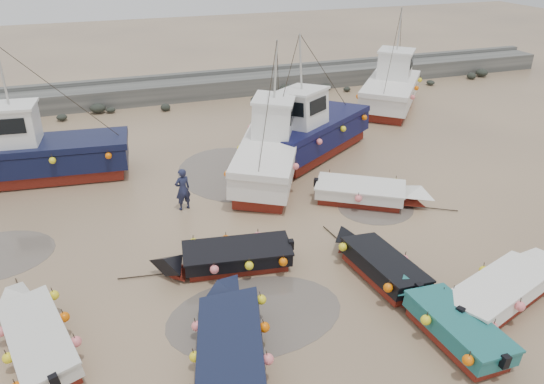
% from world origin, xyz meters
% --- Properties ---
extents(ground, '(120.00, 120.00, 0.00)m').
position_xyz_m(ground, '(0.00, 0.00, 0.00)').
color(ground, tan).
rests_on(ground, ground).
extents(seawall, '(60.00, 4.92, 1.50)m').
position_xyz_m(seawall, '(0.05, 21.99, 0.63)').
color(seawall, '#5F5F5B').
rests_on(seawall, ground).
extents(puddle_a, '(5.49, 5.49, 0.01)m').
position_xyz_m(puddle_a, '(-1.61, -1.66, 0.00)').
color(puddle_a, '#5A5148').
rests_on(puddle_a, ground).
extents(puddle_b, '(3.22, 3.22, 0.01)m').
position_xyz_m(puddle_b, '(5.32, 3.29, 0.00)').
color(puddle_b, '#5A5148').
rests_on(puddle_b, ground).
extents(puddle_d, '(5.28, 5.28, 0.01)m').
position_xyz_m(puddle_d, '(0.59, 8.77, 0.00)').
color(puddle_d, '#5A5148').
rests_on(puddle_d, ground).
extents(dinghy_0, '(2.48, 6.06, 1.43)m').
position_xyz_m(dinghy_0, '(-7.72, -0.95, 0.55)').
color(dinghy_0, maroon).
rests_on(dinghy_0, ground).
extents(dinghy_1, '(2.90, 6.15, 1.43)m').
position_xyz_m(dinghy_1, '(-2.61, -2.91, 0.54)').
color(dinghy_1, maroon).
rests_on(dinghy_1, ground).
extents(dinghy_2, '(2.05, 5.53, 1.43)m').
position_xyz_m(dinghy_2, '(3.36, -4.32, 0.56)').
color(dinghy_2, maroon).
rests_on(dinghy_2, ground).
extents(dinghy_3, '(6.35, 3.10, 1.43)m').
position_xyz_m(dinghy_3, '(6.10, -3.62, 0.54)').
color(dinghy_3, maroon).
rests_on(dinghy_3, ground).
extents(dinghy_4, '(6.00, 2.37, 1.43)m').
position_xyz_m(dinghy_4, '(-1.77, 1.04, 0.55)').
color(dinghy_4, maroon).
rests_on(dinghy_4, ground).
extents(dinghy_5, '(5.51, 3.96, 1.43)m').
position_xyz_m(dinghy_5, '(5.24, 3.80, 0.55)').
color(dinghy_5, maroon).
rests_on(dinghy_5, ground).
extents(dinghy_6, '(2.09, 5.57, 1.43)m').
position_xyz_m(dinghy_6, '(2.91, -0.94, 0.56)').
color(dinghy_6, maroon).
rests_on(dinghy_6, ground).
extents(cabin_boat_0, '(10.85, 3.80, 6.22)m').
position_xyz_m(cabin_boat_0, '(-8.45, 11.06, 1.32)').
color(cabin_boat_0, maroon).
rests_on(cabin_boat_0, ground).
extents(cabin_boat_1, '(6.10, 9.96, 6.22)m').
position_xyz_m(cabin_boat_1, '(2.23, 8.08, 1.33)').
color(cabin_boat_1, maroon).
rests_on(cabin_boat_1, ground).
extents(cabin_boat_2, '(9.35, 6.87, 6.22)m').
position_xyz_m(cabin_boat_2, '(4.73, 9.27, 1.33)').
color(cabin_boat_2, maroon).
rests_on(cabin_boat_2, ground).
extents(cabin_boat_3, '(7.53, 8.81, 6.22)m').
position_xyz_m(cabin_boat_3, '(13.31, 15.65, 1.34)').
color(cabin_boat_3, maroon).
rests_on(cabin_boat_3, ground).
extents(person, '(0.76, 0.60, 1.84)m').
position_xyz_m(person, '(-2.35, 5.84, 0.00)').
color(person, '#1C203C').
rests_on(person, ground).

